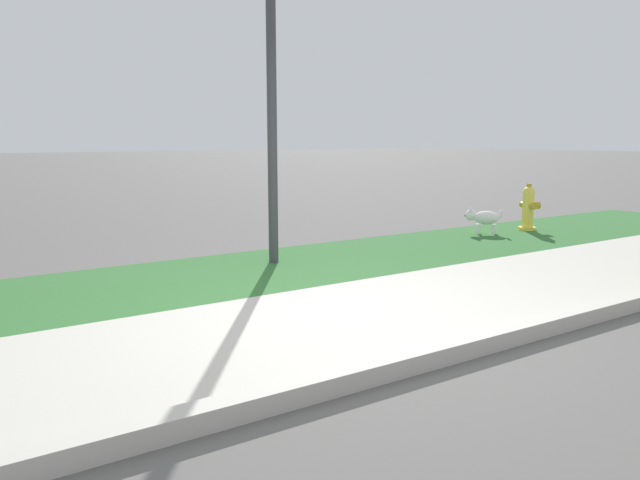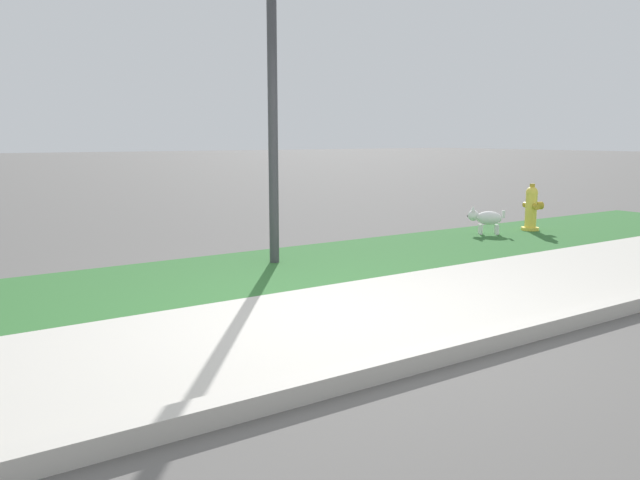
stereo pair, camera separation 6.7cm
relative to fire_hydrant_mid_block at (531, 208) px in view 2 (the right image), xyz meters
name	(u,v)px [view 2 (the right image)]	position (x,y,z in m)	size (l,w,h in m)	color
ground_plane	(336,322)	(-5.32, -2.32, -0.35)	(120.00, 120.00, 0.00)	#5B5956
sidewalk_pavement	(336,321)	(-5.32, -2.32, -0.34)	(18.00, 2.04, 0.01)	#BCB7AD
grass_verge	(224,274)	(-5.32, -0.25, -0.34)	(18.00, 2.10, 0.01)	#2D662D
street_curb	(435,354)	(-5.32, -3.42, -0.29)	(18.00, 0.16, 0.12)	#BCB7AD
fire_hydrant_mid_block	(531,208)	(0.00, 0.00, 0.00)	(0.33, 0.36, 0.73)	yellow
small_white_dog	(486,218)	(-0.88, 0.13, -0.11)	(0.46, 0.43, 0.42)	white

